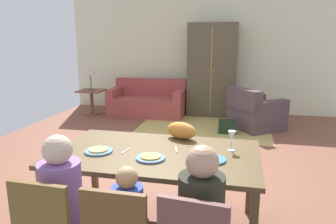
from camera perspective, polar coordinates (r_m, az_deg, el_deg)
ground_plane at (r=4.95m, az=0.58°, el=-7.89°), size 6.48×6.50×0.02m
back_wall at (r=7.90m, az=5.75°, el=9.96°), size 6.48×0.10×2.70m
dining_table at (r=2.92m, az=-2.13°, el=-8.29°), size 1.82×1.07×0.76m
plate_near_man at (r=2.95m, az=-12.26°, el=-6.82°), size 0.25×0.25×0.02m
pizza_near_man at (r=2.94m, az=-12.28°, el=-6.55°), size 0.17×0.17×0.01m
plate_near_child at (r=2.73m, az=-3.12°, el=-8.18°), size 0.25×0.25×0.02m
pizza_near_child at (r=2.72m, az=-3.12°, el=-7.89°), size 0.17×0.17×0.01m
plate_near_woman at (r=2.72m, az=7.67°, el=-8.37°), size 0.25×0.25×0.02m
wine_glass at (r=2.93m, az=11.27°, el=-4.33°), size 0.07×0.07×0.19m
fork at (r=2.93m, az=-7.60°, el=-6.91°), size 0.04×0.15×0.01m
knife at (r=2.95m, az=1.46°, el=-6.64°), size 0.06×0.17×0.01m
person_man at (r=2.57m, az=-17.82°, el=-16.53°), size 0.30×0.40×1.11m
cat at (r=3.24m, az=2.41°, el=-3.30°), size 0.35×0.26×0.17m
area_rug at (r=6.48m, az=6.32°, el=-2.77°), size 2.60×1.80×0.01m
couch at (r=7.51m, az=-3.58°, el=1.79°), size 1.73×0.86×0.82m
armchair at (r=6.54m, az=15.19°, el=-0.17°), size 1.20×1.20×0.82m
armoire at (r=7.50m, az=7.89°, el=7.45°), size 1.10×0.59×2.10m
side_table at (r=7.72m, az=-13.44°, el=2.33°), size 0.56×0.56×0.58m
table_lamp at (r=7.64m, az=-13.69°, el=6.99°), size 0.26×0.26×0.54m
handbag at (r=6.13m, az=10.51°, el=-2.62°), size 0.32×0.16×0.26m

